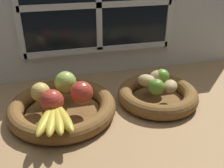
# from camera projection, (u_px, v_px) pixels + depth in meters

# --- Properties ---
(ground_plane) EXTENTS (1.40, 0.90, 0.03)m
(ground_plane) POSITION_uv_depth(u_px,v_px,m) (116.00, 108.00, 0.96)
(ground_plane) COLOR #9E774C
(back_wall) EXTENTS (1.40, 0.05, 0.55)m
(back_wall) POSITION_uv_depth(u_px,v_px,m) (98.00, 12.00, 1.08)
(back_wall) COLOR silver
(back_wall) RESTS_ON ground_plane
(fruit_bowl_left) EXTENTS (0.37, 0.37, 0.06)m
(fruit_bowl_left) POSITION_uv_depth(u_px,v_px,m) (63.00, 108.00, 0.89)
(fruit_bowl_left) COLOR brown
(fruit_bowl_left) RESTS_ON ground_plane
(fruit_bowl_right) EXTENTS (0.30, 0.30, 0.06)m
(fruit_bowl_right) POSITION_uv_depth(u_px,v_px,m) (157.00, 95.00, 0.97)
(fruit_bowl_right) COLOR brown
(fruit_bowl_right) RESTS_ON ground_plane
(apple_red_front) EXTENTS (0.07, 0.07, 0.07)m
(apple_red_front) POSITION_uv_depth(u_px,v_px,m) (52.00, 101.00, 0.80)
(apple_red_front) COLOR #B73828
(apple_red_front) RESTS_ON fruit_bowl_left
(apple_red_right) EXTENTS (0.08, 0.08, 0.08)m
(apple_red_right) POSITION_uv_depth(u_px,v_px,m) (82.00, 92.00, 0.85)
(apple_red_right) COLOR #B73828
(apple_red_right) RESTS_ON fruit_bowl_left
(apple_golden_left) EXTENTS (0.07, 0.07, 0.07)m
(apple_golden_left) POSITION_uv_depth(u_px,v_px,m) (40.00, 92.00, 0.86)
(apple_golden_left) COLOR #DBB756
(apple_golden_left) RESTS_ON fruit_bowl_left
(apple_green_back) EXTENTS (0.08, 0.08, 0.08)m
(apple_green_back) POSITION_uv_depth(u_px,v_px,m) (66.00, 82.00, 0.91)
(apple_green_back) COLOR #99B74C
(apple_green_back) RESTS_ON fruit_bowl_left
(banana_bunch_front) EXTENTS (0.13, 0.18, 0.03)m
(banana_bunch_front) POSITION_uv_depth(u_px,v_px,m) (55.00, 118.00, 0.76)
(banana_bunch_front) COLOR gold
(banana_bunch_front) RESTS_ON fruit_bowl_left
(potato_oblong) EXTENTS (0.09, 0.09, 0.04)m
(potato_oblong) POSITION_uv_depth(u_px,v_px,m) (147.00, 81.00, 0.96)
(potato_oblong) COLOR tan
(potato_oblong) RESTS_ON fruit_bowl_right
(potato_small) EXTENTS (0.08, 0.08, 0.04)m
(potato_small) POSITION_uv_depth(u_px,v_px,m) (170.00, 86.00, 0.93)
(potato_small) COLOR tan
(potato_small) RESTS_ON fruit_bowl_right
(potato_back) EXTENTS (0.08, 0.06, 0.05)m
(potato_back) POSITION_uv_depth(u_px,v_px,m) (159.00, 77.00, 0.99)
(potato_back) COLOR tan
(potato_back) RESTS_ON fruit_bowl_right
(lime_near) EXTENTS (0.06, 0.06, 0.06)m
(lime_near) POSITION_uv_depth(u_px,v_px,m) (156.00, 87.00, 0.90)
(lime_near) COLOR olive
(lime_near) RESTS_ON fruit_bowl_right
(lime_far) EXTENTS (0.05, 0.05, 0.05)m
(lime_far) POSITION_uv_depth(u_px,v_px,m) (162.00, 76.00, 0.98)
(lime_far) COLOR #6B9E33
(lime_far) RESTS_ON fruit_bowl_right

